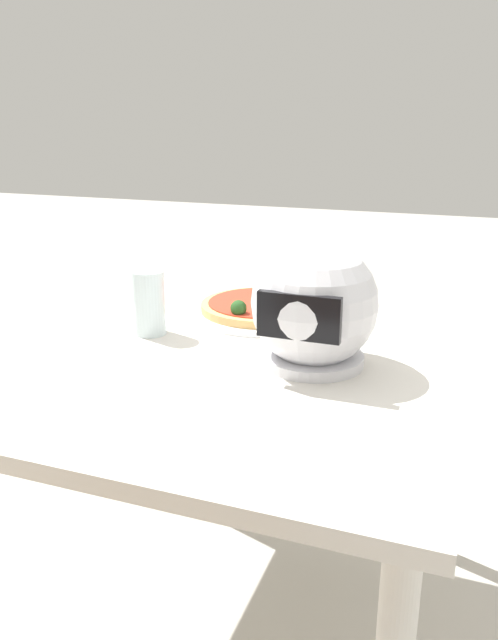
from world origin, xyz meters
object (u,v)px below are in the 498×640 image
at_px(pizza, 263,306).
at_px(drinking_glass, 149,303).
at_px(motorcycle_helmet, 314,307).
at_px(dining_table, 234,382).

xyz_separation_m(pizza, drinking_glass, (0.18, 0.20, 0.04)).
height_order(pizza, motorcycle_helmet, motorcycle_helmet).
height_order(dining_table, drinking_glass, drinking_glass).
distance_m(dining_table, drinking_glass, 0.25).
bearing_deg(pizza, motorcycle_helmet, 126.69).
bearing_deg(drinking_glass, dining_table, -179.92).
relative_size(dining_table, pizza, 3.70).
bearing_deg(dining_table, motorcycle_helmet, 164.99).
height_order(motorcycle_helmet, drinking_glass, motorcycle_helmet).
distance_m(motorcycle_helmet, drinking_glass, 0.38).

